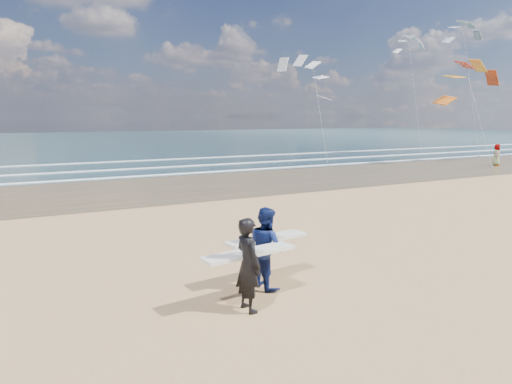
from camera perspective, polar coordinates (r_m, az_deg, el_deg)
wet_sand_strip at (r=36.17m, az=15.26°, el=2.62°), size 220.00×12.00×0.01m
ocean at (r=84.05m, az=-10.73°, el=6.46°), size 220.00×100.00×0.02m
foam_breakers at (r=44.06m, az=6.30°, el=4.11°), size 220.00×11.70×0.05m
surfer_near at (r=9.69m, az=-0.99°, el=-8.92°), size 2.25×1.14×2.01m
surfer_far at (r=10.99m, az=1.30°, el=-6.88°), size 2.25×1.25×1.96m
beachgoer_0 at (r=43.26m, az=27.88°, el=4.12°), size 1.06×0.95×1.81m
kite_0 at (r=43.66m, az=25.43°, el=11.14°), size 7.50×4.93×9.93m
kite_1 at (r=41.30m, az=7.73°, el=11.45°), size 6.18×4.78×9.87m
kite_2 at (r=54.07m, az=25.10°, el=12.84°), size 5.59×4.72×15.10m
kite_5 at (r=57.16m, az=19.14°, el=12.16°), size 4.56×4.60×14.26m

